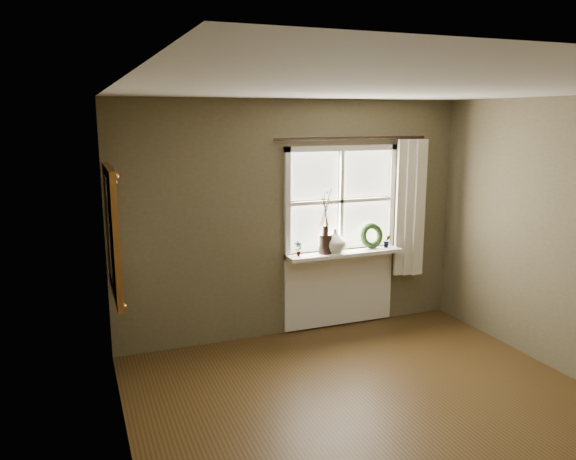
# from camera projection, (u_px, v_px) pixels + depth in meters

# --- Properties ---
(floor) EXTENTS (4.50, 4.50, 0.00)m
(floor) POSITION_uv_depth(u_px,v_px,m) (402.00, 432.00, 4.37)
(floor) COLOR #432E14
(floor) RESTS_ON ground
(ceiling) EXTENTS (4.50, 4.50, 0.00)m
(ceiling) POSITION_uv_depth(u_px,v_px,m) (417.00, 89.00, 3.85)
(ceiling) COLOR silver
(ceiling) RESTS_ON ground
(wall_back) EXTENTS (4.00, 0.10, 2.60)m
(wall_back) POSITION_uv_depth(u_px,v_px,m) (293.00, 219.00, 6.21)
(wall_back) COLOR brown
(wall_back) RESTS_ON ground
(wall_left) EXTENTS (0.10, 4.50, 2.60)m
(wall_left) POSITION_uv_depth(u_px,v_px,m) (119.00, 305.00, 3.39)
(wall_left) COLOR brown
(wall_left) RESTS_ON ground
(window_frame) EXTENTS (1.36, 0.06, 1.24)m
(window_frame) POSITION_uv_depth(u_px,v_px,m) (341.00, 201.00, 6.31)
(window_frame) COLOR white
(window_frame) RESTS_ON wall_back
(window_sill) EXTENTS (1.36, 0.26, 0.04)m
(window_sill) POSITION_uv_depth(u_px,v_px,m) (344.00, 253.00, 6.32)
(window_sill) COLOR white
(window_sill) RESTS_ON wall_back
(window_apron) EXTENTS (1.36, 0.04, 0.88)m
(window_apron) POSITION_uv_depth(u_px,v_px,m) (339.00, 288.00, 6.51)
(window_apron) COLOR white
(window_apron) RESTS_ON ground
(dark_jug) EXTENTS (0.18, 0.18, 0.21)m
(dark_jug) POSITION_uv_depth(u_px,v_px,m) (325.00, 244.00, 6.21)
(dark_jug) COLOR black
(dark_jug) RESTS_ON window_sill
(cream_vase) EXTENTS (0.28, 0.28, 0.27)m
(cream_vase) POSITION_uv_depth(u_px,v_px,m) (335.00, 241.00, 6.25)
(cream_vase) COLOR beige
(cream_vase) RESTS_ON window_sill
(wreath) EXTENTS (0.31, 0.16, 0.31)m
(wreath) POSITION_uv_depth(u_px,v_px,m) (371.00, 238.00, 6.46)
(wreath) COLOR #263E1B
(wreath) RESTS_ON window_sill
(potted_plant_left) EXTENTS (0.09, 0.06, 0.16)m
(potted_plant_left) POSITION_uv_depth(u_px,v_px,m) (298.00, 249.00, 6.10)
(potted_plant_left) COLOR #263E1B
(potted_plant_left) RESTS_ON window_sill
(potted_plant_right) EXTENTS (0.10, 0.09, 0.15)m
(potted_plant_right) POSITION_uv_depth(u_px,v_px,m) (387.00, 241.00, 6.50)
(potted_plant_right) COLOR #263E1B
(potted_plant_right) RESTS_ON window_sill
(curtain) EXTENTS (0.36, 0.12, 1.59)m
(curtain) POSITION_uv_depth(u_px,v_px,m) (409.00, 208.00, 6.54)
(curtain) COLOR beige
(curtain) RESTS_ON wall_back
(curtain_rod) EXTENTS (1.84, 0.03, 0.03)m
(curtain_rod) POSITION_uv_depth(u_px,v_px,m) (353.00, 138.00, 6.15)
(curtain_rod) COLOR black
(curtain_rod) RESTS_ON wall_back
(gilt_mirror) EXTENTS (0.10, 0.98, 1.17)m
(gilt_mirror) POSITION_uv_depth(u_px,v_px,m) (112.00, 232.00, 4.94)
(gilt_mirror) COLOR white
(gilt_mirror) RESTS_ON wall_left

